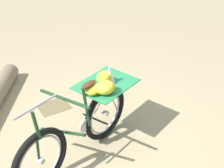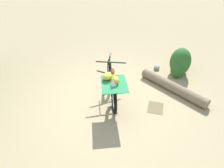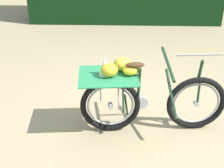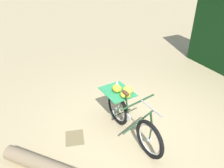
% 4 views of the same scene
% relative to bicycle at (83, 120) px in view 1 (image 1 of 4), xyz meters
% --- Properties ---
extents(ground_plane, '(60.00, 60.00, 0.00)m').
position_rel_bicycle_xyz_m(ground_plane, '(0.06, -0.10, -0.49)').
color(ground_plane, tan).
extents(bicycle, '(1.77, 0.96, 1.03)m').
position_rel_bicycle_xyz_m(bicycle, '(0.00, 0.00, 0.00)').
color(bicycle, black).
rests_on(bicycle, ground_plane).
extents(leaf_litter_patch, '(0.44, 0.36, 0.01)m').
position_rel_bicycle_xyz_m(leaf_litter_patch, '(0.05, 1.09, -0.49)').
color(leaf_litter_patch, olive).
rests_on(leaf_litter_patch, ground_plane).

